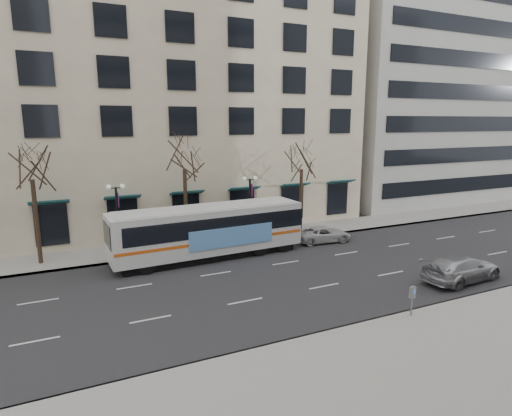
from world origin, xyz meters
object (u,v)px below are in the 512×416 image
lamp_post_right (250,205)px  silver_car (461,268)px  tree_far_mid (184,156)px  tree_far_right (302,158)px  lamp_post_left (118,217)px  white_pickup (323,234)px  city_bus (210,230)px  pay_station (412,295)px  tree_far_left (31,165)px

lamp_post_right → silver_car: lamp_post_right is taller
tree_far_mid → silver_car: (12.93, -13.80, -6.12)m
tree_far_mid → silver_car: size_ratio=1.57×
tree_far_right → lamp_post_right: 6.11m
lamp_post_left → white_pickup: 15.58m
tree_far_right → silver_car: tree_far_right is taller
lamp_post_left → lamp_post_right: bearing=0.0°
city_bus → pay_station: 14.34m
tree_far_left → lamp_post_right: bearing=-2.3°
pay_station → city_bus: bearing=97.0°
lamp_post_right → pay_station: bearing=-84.5°
pay_station → lamp_post_left: bearing=109.7°
lamp_post_left → white_pickup: bearing=-9.8°
city_bus → lamp_post_right: bearing=28.7°
white_pickup → silver_car: bearing=-159.4°
tree_far_left → lamp_post_right: size_ratio=1.60×
tree_far_left → pay_station: 23.85m
lamp_post_right → silver_car: (7.92, -13.20, -2.15)m
white_pickup → pay_station: size_ratio=3.03×
tree_far_mid → city_bus: size_ratio=0.63×
tree_far_left → pay_station: (16.51, -16.32, -5.49)m
city_bus → silver_car: (12.15, -10.60, -1.21)m
pay_station → tree_far_left: bearing=118.8°
silver_car → lamp_post_right: bearing=26.5°
tree_far_left → pay_station: size_ratio=5.70×
tree_far_mid → tree_far_right: (10.00, -0.00, -0.48)m
lamp_post_left → city_bus: lamp_post_left is taller
tree_far_mid → tree_far_right: 10.01m
tree_far_left → tree_far_mid: tree_far_mid is taller
lamp_post_right → pay_station: 15.89m
tree_far_mid → pay_station: 18.47m
city_bus → tree_far_mid: bearing=101.0°
lamp_post_right → pay_station: lamp_post_right is taller
lamp_post_right → tree_far_right: bearing=6.9°
tree_far_right → silver_car: bearing=-78.0°
silver_car → pay_station: bearing=107.0°
tree_far_right → lamp_post_left: tree_far_right is taller
lamp_post_right → tree_far_left: bearing=177.7°
city_bus → white_pickup: size_ratio=3.07×
pay_station → tree_far_mid: bearing=95.2°
lamp_post_right → white_pickup: size_ratio=1.18×
white_pickup → tree_far_mid: bearing=78.6°
lamp_post_right → lamp_post_left: bearing=180.0°
lamp_post_left → silver_car: bearing=-36.4°
pay_station → tree_far_right: bearing=61.4°
tree_far_right → lamp_post_right: bearing=-173.1°
silver_car → pay_station: size_ratio=3.72×
lamp_post_right → city_bus: lamp_post_right is taller
pay_station → white_pickup: bearing=57.8°
lamp_post_left → tree_far_mid: bearing=6.9°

